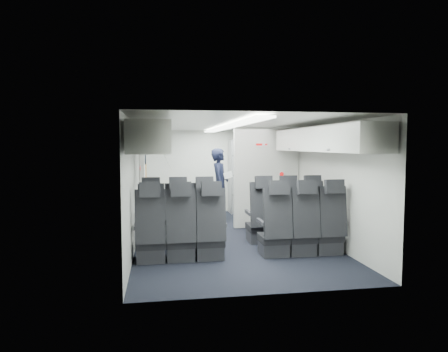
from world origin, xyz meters
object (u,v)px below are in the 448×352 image
object	(u,v)px
carry_on_bag	(152,143)
seat_row_mid	(243,232)
boarding_door	(143,182)
flight_attendant	(220,185)
galley_unit	(245,176)
seat_row_front	(232,222)

from	to	relation	value
carry_on_bag	seat_row_mid	bearing A→B (deg)	-56.49
boarding_door	seat_row_mid	bearing A→B (deg)	-61.23
seat_row_mid	flight_attendant	distance (m)	3.20
seat_row_mid	galley_unit	distance (m)	4.30
flight_attendant	carry_on_bag	size ratio (longest dim) A/B	4.13
galley_unit	flight_attendant	xyz separation A→B (m)	(-0.83, -0.98, -0.10)
seat_row_mid	carry_on_bag	distance (m)	2.48
carry_on_bag	seat_row_front	bearing A→B (deg)	-32.61
seat_row_front	carry_on_bag	xyz separation A→B (m)	(-1.41, 0.59, 1.40)
seat_row_front	flight_attendant	xyz separation A→B (m)	(0.12, 2.27, 0.44)
seat_row_mid	boarding_door	bearing A→B (deg)	118.77
galley_unit	carry_on_bag	bearing A→B (deg)	-131.54
seat_row_mid	galley_unit	xyz separation A→B (m)	(0.95, 4.15, 0.55)
seat_row_front	flight_attendant	distance (m)	2.32
seat_row_mid	carry_on_bag	world-z (taller)	carry_on_bag
boarding_door	flight_attendant	size ratio (longest dim) A/B	1.10
galley_unit	carry_on_bag	size ratio (longest dim) A/B	4.64
seat_row_front	galley_unit	size ratio (longest dim) A/B	1.75
boarding_door	flight_attendant	distance (m)	1.77
seat_row_mid	carry_on_bag	xyz separation A→B (m)	(-1.41, 1.49, 1.40)
seat_row_mid	galley_unit	bearing A→B (deg)	77.12
seat_row_front	flight_attendant	size ratio (longest dim) A/B	1.97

